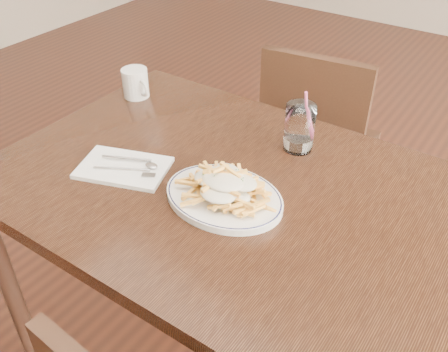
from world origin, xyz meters
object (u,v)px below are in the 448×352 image
Objects in this scene: table at (236,211)px; coffee_mug at (136,83)px; fries_plate at (224,197)px; water_glass at (299,130)px; chair_far at (316,138)px; loaded_fries at (224,183)px.

coffee_mug is (-0.52, 0.21, 0.12)m from table.
fries_plate is (0.01, -0.06, 0.09)m from table.
water_glass reaches higher than fries_plate.
table is 1.43× the size of chair_far.
loaded_fries is (-0.00, 0.00, 0.04)m from fries_plate.
loaded_fries reaches higher than table.
loaded_fries is at bearing -96.92° from water_glass.
coffee_mug is at bearing 157.53° from table.
water_glass is (0.15, -0.49, 0.33)m from chair_far.
chair_far reaches higher than fries_plate.
chair_far is 4.83× the size of water_glass.
fries_plate is 1.87× the size of water_glass.
table is 0.14m from loaded_fries.
fries_plate is at bearing -83.04° from table.
chair_far is at bearing 51.52° from coffee_mug.
chair_far is at bearing 98.51° from loaded_fries.
loaded_fries is 0.30m from water_glass.
coffee_mug is (-0.52, 0.28, 0.03)m from fries_plate.
coffee_mug reaches higher than fries_plate.
chair_far is (-0.11, 0.73, -0.20)m from table.
fries_plate is 1.36× the size of loaded_fries.
water_glass is (0.04, 0.23, 0.13)m from table.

